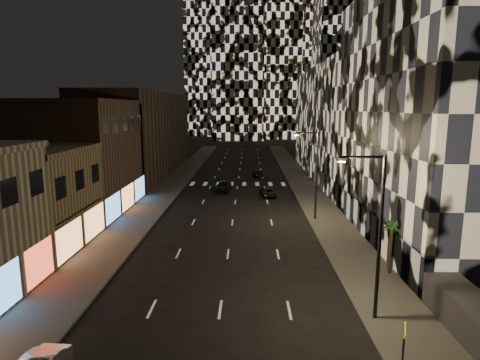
{
  "coord_description": "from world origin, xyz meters",
  "views": [
    {
      "loc": [
        1.59,
        -10.51,
        11.53
      ],
      "look_at": [
        0.96,
        20.12,
        6.0
      ],
      "focal_mm": 30.0,
      "sensor_mm": 36.0,
      "label": 1
    }
  ],
  "objects_px": {
    "streetlight_near": "(376,227)",
    "streetlight_far": "(314,169)",
    "car_dark_rightlane": "(268,193)",
    "palm_tree": "(392,230)",
    "car_dark_oncoming": "(258,173)",
    "ped_sign": "(404,339)",
    "car_dark_midlane": "(224,186)"
  },
  "relations": [
    {
      "from": "ped_sign",
      "to": "palm_tree",
      "type": "height_order",
      "value": "palm_tree"
    },
    {
      "from": "streetlight_far",
      "to": "ped_sign",
      "type": "relative_size",
      "value": 3.68
    },
    {
      "from": "car_dark_oncoming",
      "to": "car_dark_rightlane",
      "type": "distance_m",
      "value": 16.09
    },
    {
      "from": "streetlight_near",
      "to": "car_dark_oncoming",
      "type": "distance_m",
      "value": 47.63
    },
    {
      "from": "car_dark_midlane",
      "to": "car_dark_rightlane",
      "type": "height_order",
      "value": "car_dark_midlane"
    },
    {
      "from": "car_dark_rightlane",
      "to": "palm_tree",
      "type": "relative_size",
      "value": 1.03
    },
    {
      "from": "car_dark_midlane",
      "to": "ped_sign",
      "type": "distance_m",
      "value": 40.41
    },
    {
      "from": "streetlight_near",
      "to": "car_dark_oncoming",
      "type": "xyz_separation_m",
      "value": [
        -5.15,
        47.11,
        -4.77
      ]
    },
    {
      "from": "car_dark_oncoming",
      "to": "car_dark_rightlane",
      "type": "xyz_separation_m",
      "value": [
        1.01,
        -16.06,
        -0.05
      ]
    },
    {
      "from": "car_dark_rightlane",
      "to": "streetlight_far",
      "type": "bearing_deg",
      "value": -77.05
    },
    {
      "from": "car_dark_midlane",
      "to": "ped_sign",
      "type": "height_order",
      "value": "ped_sign"
    },
    {
      "from": "streetlight_near",
      "to": "palm_tree",
      "type": "xyz_separation_m",
      "value": [
        3.15,
        6.18,
        -2.12
      ]
    },
    {
      "from": "streetlight_near",
      "to": "streetlight_far",
      "type": "distance_m",
      "value": 20.0
    },
    {
      "from": "car_dark_rightlane",
      "to": "car_dark_midlane",
      "type": "bearing_deg",
      "value": 143.55
    },
    {
      "from": "ped_sign",
      "to": "palm_tree",
      "type": "relative_size",
      "value": 0.65
    },
    {
      "from": "car_dark_rightlane",
      "to": "palm_tree",
      "type": "height_order",
      "value": "palm_tree"
    },
    {
      "from": "car_dark_oncoming",
      "to": "ped_sign",
      "type": "xyz_separation_m",
      "value": [
        5.09,
        -51.82,
        1.21
      ]
    },
    {
      "from": "streetlight_far",
      "to": "palm_tree",
      "type": "distance_m",
      "value": 14.33
    },
    {
      "from": "car_dark_rightlane",
      "to": "car_dark_oncoming",
      "type": "bearing_deg",
      "value": 86.01
    },
    {
      "from": "car_dark_oncoming",
      "to": "ped_sign",
      "type": "relative_size",
      "value": 1.65
    },
    {
      "from": "streetlight_near",
      "to": "palm_tree",
      "type": "relative_size",
      "value": 2.41
    },
    {
      "from": "car_dark_midlane",
      "to": "streetlight_near",
      "type": "bearing_deg",
      "value": -66.85
    },
    {
      "from": "streetlight_near",
      "to": "car_dark_oncoming",
      "type": "relative_size",
      "value": 2.23
    },
    {
      "from": "streetlight_near",
      "to": "car_dark_rightlane",
      "type": "distance_m",
      "value": 31.69
    },
    {
      "from": "streetlight_near",
      "to": "streetlight_far",
      "type": "relative_size",
      "value": 1.0
    },
    {
      "from": "streetlight_far",
      "to": "car_dark_rightlane",
      "type": "relative_size",
      "value": 2.34
    },
    {
      "from": "streetlight_near",
      "to": "car_dark_midlane",
      "type": "height_order",
      "value": "streetlight_near"
    },
    {
      "from": "streetlight_far",
      "to": "palm_tree",
      "type": "bearing_deg",
      "value": -77.18
    },
    {
      "from": "streetlight_near",
      "to": "palm_tree",
      "type": "height_order",
      "value": "streetlight_near"
    },
    {
      "from": "car_dark_oncoming",
      "to": "palm_tree",
      "type": "bearing_deg",
      "value": 97.74
    },
    {
      "from": "car_dark_oncoming",
      "to": "car_dark_midlane",
      "type": "bearing_deg",
      "value": 64.62
    },
    {
      "from": "car_dark_midlane",
      "to": "palm_tree",
      "type": "relative_size",
      "value": 1.2
    }
  ]
}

